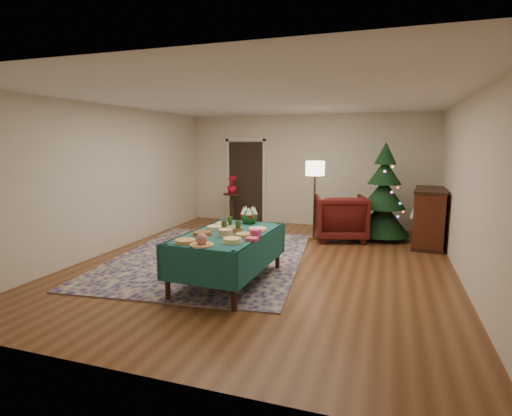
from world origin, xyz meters
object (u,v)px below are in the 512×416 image
(floor_lamp, at_px, (315,173))
(buffet_table, at_px, (228,243))
(armchair, at_px, (340,215))
(christmas_tree, at_px, (383,196))
(gift_box, at_px, (255,233))
(potted_plant, at_px, (232,188))
(piano, at_px, (429,218))
(side_table, at_px, (232,209))

(floor_lamp, bearing_deg, buffet_table, -101.96)
(armchair, height_order, christmas_tree, christmas_tree)
(gift_box, relative_size, christmas_tree, 0.06)
(potted_plant, xyz_separation_m, piano, (4.47, -0.71, -0.35))
(side_table, relative_size, piano, 0.57)
(side_table, bearing_deg, piano, -9.05)
(armchair, relative_size, potted_plant, 2.31)
(buffet_table, bearing_deg, christmas_tree, 60.20)
(armchair, distance_m, floor_lamp, 1.03)
(floor_lamp, height_order, piano, floor_lamp)
(christmas_tree, bearing_deg, armchair, -157.23)
(potted_plant, bearing_deg, floor_lamp, -21.21)
(armchair, xyz_separation_m, floor_lamp, (-0.54, -0.08, 0.87))
(gift_box, relative_size, side_table, 0.15)
(buffet_table, distance_m, side_table, 4.29)
(gift_box, distance_m, piano, 4.20)
(floor_lamp, bearing_deg, gift_box, -93.92)
(floor_lamp, bearing_deg, armchair, 8.01)
(floor_lamp, height_order, side_table, floor_lamp)
(floor_lamp, relative_size, potted_plant, 3.66)
(potted_plant, bearing_deg, armchair, -15.89)
(potted_plant, relative_size, piano, 0.33)
(potted_plant, relative_size, christmas_tree, 0.22)
(potted_plant, height_order, christmas_tree, christmas_tree)
(buffet_table, distance_m, christmas_tree, 4.12)
(armchair, xyz_separation_m, potted_plant, (-2.76, 0.78, 0.38))
(buffet_table, bearing_deg, gift_box, -12.49)
(side_table, xyz_separation_m, piano, (4.47, -0.71, 0.17))
(side_table, distance_m, piano, 4.53)
(piano, bearing_deg, gift_box, -126.23)
(christmas_tree, xyz_separation_m, piano, (0.88, -0.28, -0.36))
(gift_box, height_order, side_table, gift_box)
(gift_box, xyz_separation_m, floor_lamp, (0.22, 3.23, 0.60))
(piano, bearing_deg, potted_plant, 170.95)
(floor_lamp, relative_size, side_table, 2.11)
(buffet_table, height_order, floor_lamp, floor_lamp)
(armchair, bearing_deg, christmas_tree, -173.11)
(armchair, bearing_deg, buffet_table, 53.60)
(armchair, bearing_deg, piano, 166.52)
(buffet_table, relative_size, christmas_tree, 0.96)
(buffet_table, distance_m, gift_box, 0.49)
(potted_plant, bearing_deg, side_table, 0.00)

